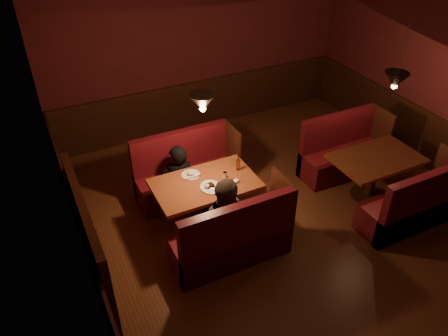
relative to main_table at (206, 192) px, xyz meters
name	(u,v)px	position (x,y,z in m)	size (l,w,h in m)	color
room	(286,173)	(0.92, -0.61, 0.44)	(6.02, 7.02, 2.92)	#5A2E1C
main_table	(206,192)	(0.00, 0.00, 0.00)	(1.48, 0.90, 1.04)	maroon
main_bench_far	(186,176)	(0.02, 0.84, -0.26)	(1.63, 0.58, 1.11)	#540912
main_bench_near	(234,242)	(0.02, -0.84, -0.26)	(1.63, 0.58, 1.11)	#540912
second_table	(374,168)	(2.66, -0.56, -0.04)	(1.36, 0.87, 0.77)	maroon
second_bench_far	(341,154)	(2.69, 0.25, -0.27)	(1.51, 0.56, 1.08)	#540912
second_bench_near	(412,208)	(2.69, -1.38, -0.27)	(1.51, 0.56, 1.08)	#540912
diner_a	(178,167)	(-0.19, 0.60, 0.12)	(0.53, 0.35, 1.46)	black
diner_b	(229,210)	(0.03, -0.69, 0.18)	(0.77, 0.60, 1.58)	#352D25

